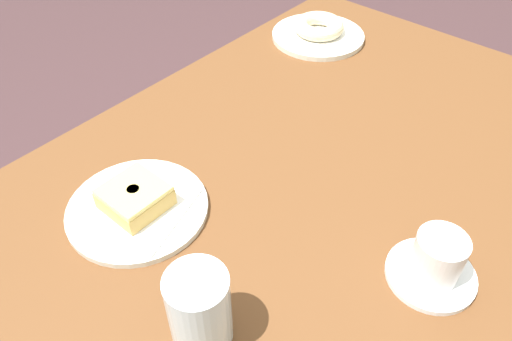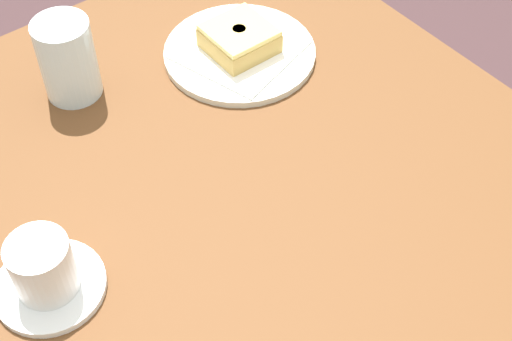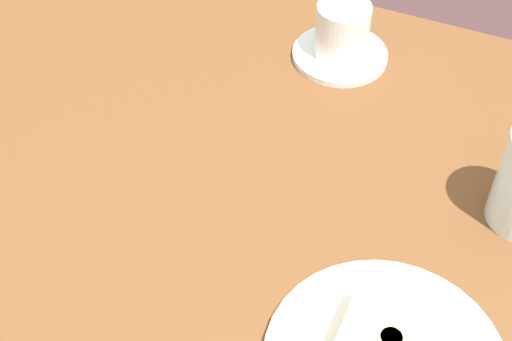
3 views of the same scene
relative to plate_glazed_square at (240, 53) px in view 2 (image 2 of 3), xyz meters
name	(u,v)px [view 2 (image 2 of 3)]	position (x,y,z in m)	size (l,w,h in m)	color
table	(299,278)	(0.30, -0.14, -0.09)	(1.11, 0.79, 0.77)	brown
plate_glazed_square	(240,53)	(0.00, 0.00, 0.00)	(0.22, 0.22, 0.01)	silver
napkin_glazed_square	(240,49)	(0.00, 0.00, 0.01)	(0.15, 0.15, 0.00)	white
donut_glazed_square	(239,39)	(0.00, 0.00, 0.03)	(0.09, 0.09, 0.04)	tan
water_glass	(67,59)	(-0.08, -0.23, 0.05)	(0.08, 0.08, 0.12)	silver
coffee_cup	(45,272)	(0.19, -0.40, 0.03)	(0.12, 0.12, 0.08)	white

